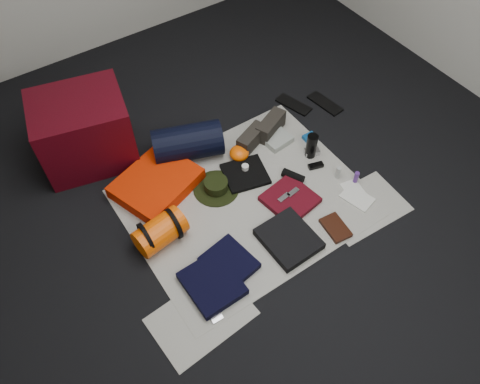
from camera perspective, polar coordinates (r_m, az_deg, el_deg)
floor at (r=3.30m, az=0.73°, el=-1.24°), size 4.50×4.50×0.02m
newspaper_mat at (r=3.29m, az=0.73°, el=-1.11°), size 1.60×1.30×0.01m
newspaper_sheet_front_left at (r=2.88m, az=-4.72°, el=-14.89°), size 0.61×0.44×0.00m
newspaper_sheet_front_right at (r=3.37m, az=14.81°, el=-1.76°), size 0.60×0.43×0.00m
red_cabinet at (r=3.55m, az=-18.46°, el=7.11°), size 0.74×0.66×0.53m
sleeping_pad at (r=3.37m, az=-10.15°, el=1.09°), size 0.67×0.61×0.10m
stuff_sack at (r=3.07m, az=-9.70°, el=-4.79°), size 0.36×0.24×0.20m
sack_strap_left at (r=3.04m, az=-11.37°, el=-5.55°), size 0.02×0.22×0.22m
sack_strap_right at (r=3.08m, az=-8.09°, el=-3.82°), size 0.02×0.22×0.22m
navy_duffel at (r=3.48m, az=-6.39°, el=6.02°), size 0.57×0.42×0.26m
boonie_brim at (r=3.35m, az=-2.91°, el=0.45°), size 0.40×0.40×0.01m
boonie_crown at (r=3.31m, az=-2.94°, el=0.89°), size 0.17×0.17×0.08m
hiking_boot_left at (r=3.58m, az=1.39°, el=6.55°), size 0.29×0.19×0.13m
hiking_boot_right at (r=3.67m, az=3.77°, el=8.02°), size 0.31×0.22×0.15m
flip_flop_left at (r=3.97m, az=6.55°, el=10.54°), size 0.19×0.32×0.02m
flip_flop_right at (r=4.02m, az=10.32°, el=10.58°), size 0.15×0.32×0.02m
trousers_navy_a at (r=2.93m, az=-3.42°, el=-11.06°), size 0.31×0.36×0.06m
trousers_navy_b at (r=2.99m, az=-1.33°, el=-8.61°), size 0.32×0.35×0.05m
trousers_charcoal at (r=3.09m, az=5.96°, el=-5.69°), size 0.33×0.37×0.06m
black_tshirt at (r=3.41m, az=0.64°, el=2.22°), size 0.36×0.35×0.03m
red_shirt at (r=3.28m, az=6.10°, el=-0.88°), size 0.36×0.36×0.04m
orange_stuff_sack at (r=3.50m, az=-0.11°, el=4.76°), size 0.19×0.19×0.10m
first_aid_pouch at (r=3.64m, az=4.65°, el=6.33°), size 0.22×0.17×0.05m
water_bottle at (r=3.52m, az=8.70°, el=5.59°), size 0.11×0.11×0.20m
speaker at (r=3.40m, az=6.49°, el=1.95°), size 0.13×0.18×0.06m
compact_camera at (r=3.59m, az=8.75°, el=4.87°), size 0.13×0.10×0.04m
cyan_case at (r=3.70m, az=8.42°, el=6.67°), size 0.10×0.07×0.03m
toiletry_purple at (r=3.45m, az=13.97°, el=1.74°), size 0.04×0.04×0.10m
toiletry_clear at (r=3.45m, az=11.87°, el=2.35°), size 0.04×0.04×0.10m
paperback_book at (r=3.20m, az=11.57°, el=-4.29°), size 0.16×0.22×0.03m
map_booklet at (r=3.39m, az=14.09°, el=-0.69°), size 0.20×0.25×0.01m
map_printout at (r=3.43m, az=13.67°, el=0.26°), size 0.16×0.19×0.01m
sunglasses at (r=3.51m, az=9.22°, el=3.19°), size 0.12×0.08×0.03m
key_cluster at (r=2.86m, az=-2.98°, el=-14.90°), size 0.07×0.07×0.01m
tape_roll at (r=3.41m, az=0.64°, el=3.04°), size 0.05×0.05×0.04m
energy_bar_a at (r=3.25m, az=5.38°, el=-0.67°), size 0.10×0.05×0.01m
energy_bar_b at (r=3.29m, az=6.48°, el=-0.04°), size 0.10×0.05×0.01m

